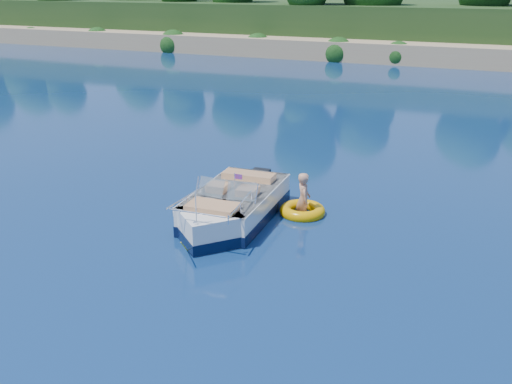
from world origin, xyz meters
TOP-DOWN VIEW (x-y plane):
  - ground at (0.00, 0.00)m, footprint 160.00×160.00m
  - shoreline at (0.00, 63.77)m, footprint 170.00×59.00m
  - motorboat at (1.07, 2.93)m, footprint 2.10×5.29m
  - tow_tube at (2.59, 4.18)m, footprint 1.46×1.46m
  - boy at (2.61, 4.16)m, footprint 0.76×0.92m

SIDE VIEW (x-z plane):
  - ground at x=0.00m, z-range 0.00..0.00m
  - boy at x=2.61m, z-range -0.83..0.83m
  - tow_tube at x=2.59m, z-range -0.08..0.25m
  - motorboat at x=1.07m, z-range -0.54..1.22m
  - shoreline at x=0.00m, z-range -2.02..3.98m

